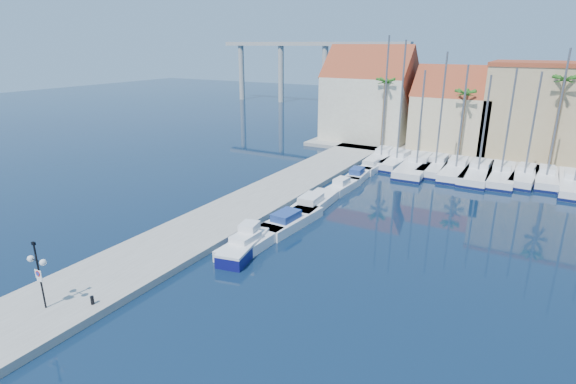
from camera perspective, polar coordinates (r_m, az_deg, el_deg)
ground at (r=25.25m, az=-7.37°, el=-15.71°), size 260.00×260.00×0.00m
quay_west at (r=39.65m, az=-5.98°, el=-2.17°), size 6.00×77.00×0.50m
shore_north at (r=65.91m, az=26.79°, el=4.25°), size 54.00×16.00×0.50m
lamp_post at (r=27.14m, az=-29.20°, el=-8.11°), size 1.32×0.42×3.90m
bollard at (r=27.39m, az=-23.60°, el=-12.48°), size 0.19×0.19×0.49m
fishing_boat at (r=31.97m, az=-5.55°, el=-6.63°), size 2.85×5.64×1.89m
motorboat_west_0 at (r=32.45m, az=-4.83°, el=-6.44°), size 2.08×6.16×1.40m
motorboat_west_1 at (r=36.29m, az=0.27°, el=-3.61°), size 2.63×6.85×1.40m
motorboat_west_2 at (r=40.23m, az=3.24°, el=-1.40°), size 2.61×7.06×1.40m
motorboat_west_3 at (r=45.36m, az=7.02°, el=0.80°), size 1.84×5.14×1.40m
motorboat_west_4 at (r=49.31m, az=8.88°, el=2.15°), size 2.13×5.51×1.40m
motorboat_west_5 at (r=53.32m, az=10.74°, el=3.28°), size 2.10×5.83×1.40m
motorboat_west_6 at (r=58.97m, az=13.06°, el=4.57°), size 2.23×6.40×1.40m
sailboat_0 at (r=57.46m, az=11.88°, el=4.43°), size 2.98×9.20×14.98m
sailboat_1 at (r=56.20m, az=13.82°, el=3.98°), size 3.07×8.97×14.48m
sailboat_2 at (r=54.69m, az=16.15°, el=3.29°), size 3.50×11.82×11.34m
sailboat_3 at (r=55.15m, az=18.35°, el=3.26°), size 2.69×9.53×13.26m
sailboat_4 at (r=54.40m, az=20.61°, el=2.78°), size 3.21×10.45×11.99m
sailboat_5 at (r=54.04m, az=23.07°, el=2.36°), size 2.98×10.77×11.02m
sailboat_6 at (r=53.98m, az=25.42°, el=2.05°), size 3.18×10.15×11.73m
sailboat_7 at (r=54.56m, az=27.86°, el=1.87°), size 2.86×8.81×11.44m
sailboat_8 at (r=54.82m, az=29.95°, el=1.67°), size 2.44×8.22×13.69m
sailboat_9 at (r=54.13m, az=32.54°, el=0.99°), size 2.76×10.33×14.59m
building_0 at (r=67.87m, az=10.25°, el=11.67°), size 12.30×9.00×13.50m
building_1 at (r=64.93m, az=20.29°, el=9.46°), size 10.30×8.00×11.00m
building_2 at (r=64.84m, az=30.20°, el=8.98°), size 14.20×10.20×11.50m
palm_0 at (r=61.62m, az=12.30°, el=13.29°), size 2.60×2.60×10.15m
palm_1 at (r=59.37m, az=21.60°, el=11.35°), size 2.60×2.60×9.15m
palm_2 at (r=58.51m, az=31.66°, el=11.73°), size 2.60×2.60×11.15m
viaduct at (r=111.41m, az=2.28°, el=16.36°), size 48.00×2.20×14.45m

